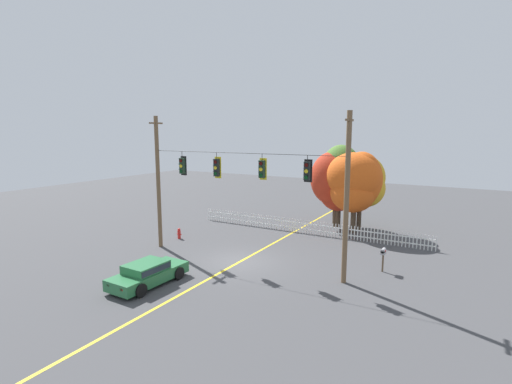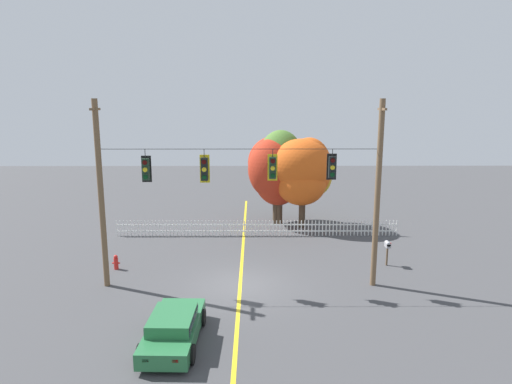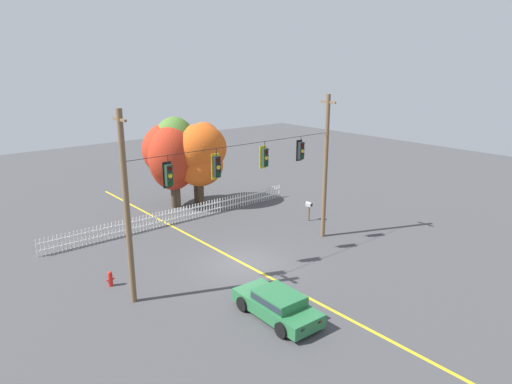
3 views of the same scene
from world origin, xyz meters
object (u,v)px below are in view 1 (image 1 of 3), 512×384
object	(u,v)px
autumn_maple_near_fence	(340,178)
autumn_maple_mid	(336,179)
autumn_oak_far_east	(355,182)
autumn_maple_far_west	(364,182)
parked_car	(148,273)
traffic_signal_northbound_secondary	(217,168)
traffic_signal_northbound_primary	(262,169)
traffic_signal_eastbound_side	(307,171)
roadside_mailbox	(383,253)
fire_hydrant	(179,233)
traffic_signal_southbound_primary	(182,166)

from	to	relation	value
autumn_maple_near_fence	autumn_maple_mid	xyz separation A→B (m)	(-0.33, -0.15, -0.06)
autumn_maple_near_fence	autumn_oak_far_east	distance (m)	1.91
autumn_maple_far_west	parked_car	size ratio (longest dim) A/B	1.42
autumn_maple_mid	autumn_oak_far_east	distance (m)	2.10
traffic_signal_northbound_secondary	traffic_signal_northbound_primary	size ratio (longest dim) A/B	1.06
traffic_signal_northbound_secondary	autumn_oak_far_east	bearing A→B (deg)	60.79
autumn_maple_mid	parked_car	distance (m)	16.74
autumn_oak_far_east	autumn_maple_far_west	size ratio (longest dim) A/B	1.05
traffic_signal_eastbound_side	traffic_signal_northbound_secondary	bearing A→B (deg)	179.99
autumn_maple_far_west	roadside_mailbox	bearing A→B (deg)	-68.64
autumn_maple_mid	autumn_maple_far_west	distance (m)	2.20
traffic_signal_northbound_secondary	traffic_signal_eastbound_side	bearing A→B (deg)	-0.01
fire_hydrant	autumn_maple_far_west	bearing A→B (deg)	39.16
traffic_signal_eastbound_side	autumn_maple_mid	xyz separation A→B (m)	(-1.96, 10.81, -1.64)
autumn_maple_near_fence	fire_hydrant	xyz separation A→B (m)	(-8.78, -8.92, -3.56)
traffic_signal_southbound_primary	traffic_signal_northbound_secondary	xyz separation A→B (m)	(2.57, 0.00, 0.01)
traffic_signal_eastbound_side	autumn_oak_far_east	world-z (taller)	traffic_signal_eastbound_side
autumn_maple_near_fence	traffic_signal_southbound_primary	bearing A→B (deg)	-120.83
traffic_signal_southbound_primary	autumn_maple_far_west	bearing A→B (deg)	51.87
traffic_signal_eastbound_side	autumn_maple_far_west	bearing A→B (deg)	88.73
traffic_signal_southbound_primary	autumn_maple_mid	distance (m)	12.56
traffic_signal_eastbound_side	autumn_maple_near_fence	world-z (taller)	autumn_maple_near_fence
traffic_signal_southbound_primary	autumn_oak_far_east	bearing A→B (deg)	50.58
traffic_signal_southbound_primary	autumn_oak_far_east	world-z (taller)	traffic_signal_southbound_primary
fire_hydrant	autumn_maple_mid	bearing A→B (deg)	46.05
fire_hydrant	roadside_mailbox	world-z (taller)	roadside_mailbox
traffic_signal_southbound_primary	autumn_maple_mid	world-z (taller)	traffic_signal_southbound_primary
traffic_signal_northbound_secondary	fire_hydrant	world-z (taller)	traffic_signal_northbound_secondary
autumn_maple_near_fence	autumn_oak_far_east	size ratio (longest dim) A/B	1.07
traffic_signal_northbound_secondary	fire_hydrant	size ratio (longest dim) A/B	2.01
traffic_signal_eastbound_side	roadside_mailbox	world-z (taller)	traffic_signal_eastbound_side
autumn_oak_far_east	parked_car	world-z (taller)	autumn_oak_far_east
autumn_maple_mid	fire_hydrant	xyz separation A→B (m)	(-8.45, -8.77, -3.50)
traffic_signal_northbound_secondary	traffic_signal_northbound_primary	distance (m)	2.99
parked_car	autumn_maple_far_west	bearing A→B (deg)	67.65
traffic_signal_eastbound_side	autumn_maple_near_fence	size ratio (longest dim) A/B	0.21
traffic_signal_northbound_secondary	traffic_signal_southbound_primary	bearing A→B (deg)	-179.99
traffic_signal_eastbound_side	roadside_mailbox	bearing A→B (deg)	35.87
fire_hydrant	traffic_signal_southbound_primary	bearing A→B (deg)	-42.26
autumn_oak_far_east	autumn_maple_far_west	distance (m)	1.01
parked_car	autumn_maple_near_fence	bearing A→B (deg)	73.92
autumn_maple_mid	roadside_mailbox	distance (m)	10.31
traffic_signal_northbound_secondary	parked_car	world-z (taller)	traffic_signal_northbound_secondary
traffic_signal_northbound_secondary	fire_hydrant	bearing A→B (deg)	157.05
traffic_signal_northbound_primary	autumn_maple_mid	world-z (taller)	traffic_signal_northbound_primary
autumn_maple_near_fence	autumn_maple_mid	distance (m)	0.37
traffic_signal_northbound_primary	fire_hydrant	world-z (taller)	traffic_signal_northbound_primary
traffic_signal_northbound_secondary	autumn_oak_far_east	distance (m)	11.31
traffic_signal_northbound_primary	fire_hydrant	xyz separation A→B (m)	(-7.80, 2.04, -5.11)
traffic_signal_northbound_primary	parked_car	bearing A→B (deg)	-125.73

